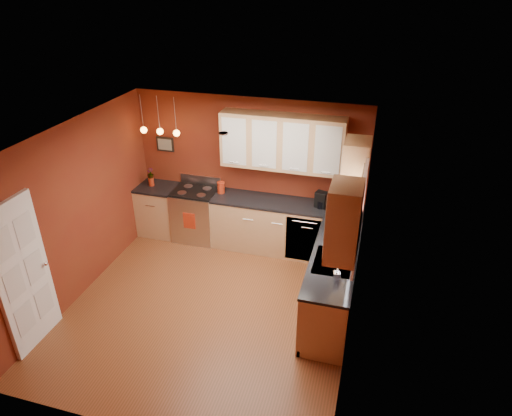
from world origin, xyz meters
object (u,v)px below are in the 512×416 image
(sink, at_px, (333,263))
(red_canister, at_px, (221,187))
(soap_pump, at_px, (337,274))
(gas_range, at_px, (196,214))
(coffee_maker, at_px, (321,200))

(sink, relative_size, red_canister, 3.46)
(soap_pump, bearing_deg, red_canister, 138.51)
(gas_range, relative_size, soap_pump, 5.93)
(red_canister, bearing_deg, sink, -36.07)
(soap_pump, bearing_deg, sink, 101.97)
(gas_range, height_order, coffee_maker, coffee_maker)
(red_canister, bearing_deg, soap_pump, -41.49)
(sink, xyz_separation_m, red_canister, (-2.15, 1.57, 0.13))
(sink, bearing_deg, soap_pump, -78.03)
(gas_range, xyz_separation_m, soap_pump, (2.71, -1.91, 0.55))
(gas_range, xyz_separation_m, red_canister, (0.47, 0.07, 0.56))
(gas_range, bearing_deg, red_canister, 8.10)
(red_canister, xyz_separation_m, coffee_maker, (1.75, -0.05, 0.02))
(sink, relative_size, soap_pump, 3.74)
(gas_range, relative_size, sink, 1.59)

